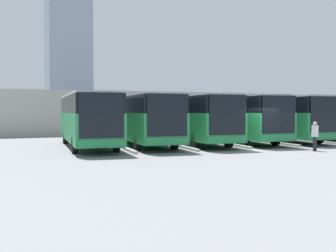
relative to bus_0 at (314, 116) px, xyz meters
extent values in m
plane|color=gray|center=(9.16, 5.37, -1.88)|extent=(600.00, 600.00, 0.00)
cube|color=#238447|center=(0.00, -0.02, -0.56)|extent=(3.60, 11.72, 1.74)
cube|color=black|center=(0.00, -0.02, 0.84)|extent=(3.55, 11.55, 1.07)
cube|color=silver|center=(0.00, -0.02, 1.44)|extent=(3.46, 11.26, 0.12)
cylinder|color=black|center=(1.45, 3.44, -1.40)|extent=(0.38, 0.98, 0.96)
cylinder|color=black|center=(-1.46, -3.48, -1.40)|extent=(0.38, 0.98, 0.96)
cylinder|color=black|center=(0.82, -3.68, -1.40)|extent=(0.38, 0.98, 0.96)
cube|color=#B2B2AD|center=(1.83, 1.71, -1.81)|extent=(0.87, 7.08, 0.15)
cube|color=#238447|center=(3.66, -0.05, -0.56)|extent=(3.60, 11.72, 1.74)
cube|color=black|center=(3.66, -0.05, 0.84)|extent=(3.55, 11.55, 1.07)
cube|color=black|center=(4.18, 5.71, 0.22)|extent=(2.27, 0.24, 2.31)
cube|color=#238447|center=(4.18, 5.71, -1.21)|extent=(2.45, 0.28, 0.40)
cube|color=silver|center=(3.66, -0.05, 1.44)|extent=(3.46, 11.26, 0.12)
cylinder|color=black|center=(2.85, 3.61, -1.40)|extent=(0.38, 0.98, 0.96)
cylinder|color=black|center=(5.12, 3.41, -1.40)|extent=(0.38, 0.98, 0.96)
cylinder|color=black|center=(2.21, -3.52, -1.40)|extent=(0.38, 0.98, 0.96)
cylinder|color=black|center=(4.48, -3.72, -1.40)|extent=(0.38, 0.98, 0.96)
cube|color=#B2B2AD|center=(5.50, 1.68, -1.81)|extent=(0.87, 7.08, 0.15)
cube|color=#238447|center=(7.33, -0.06, -0.56)|extent=(3.60, 11.72, 1.74)
cube|color=black|center=(7.33, -0.06, 0.84)|extent=(3.55, 11.55, 1.07)
cube|color=black|center=(7.84, 5.70, 0.22)|extent=(2.27, 0.24, 2.31)
cube|color=#238447|center=(7.85, 5.70, -1.21)|extent=(2.45, 0.28, 0.40)
cube|color=silver|center=(7.33, -0.06, 1.44)|extent=(3.46, 11.26, 0.12)
cylinder|color=black|center=(6.51, 3.60, -1.40)|extent=(0.38, 0.98, 0.96)
cylinder|color=black|center=(8.78, 3.40, -1.40)|extent=(0.38, 0.98, 0.96)
cylinder|color=black|center=(5.87, -3.53, -1.40)|extent=(0.38, 0.98, 0.96)
cylinder|color=black|center=(8.15, -3.73, -1.40)|extent=(0.38, 0.98, 0.96)
cube|color=#B2B2AD|center=(9.16, 1.67, -1.81)|extent=(0.87, 7.08, 0.15)
cube|color=#238447|center=(10.99, 0.06, -0.56)|extent=(3.60, 11.72, 1.74)
cube|color=black|center=(10.99, 0.06, 0.84)|extent=(3.55, 11.55, 1.07)
cube|color=black|center=(11.51, 5.82, 0.22)|extent=(2.27, 0.24, 2.31)
cube|color=#238447|center=(11.51, 5.82, -1.21)|extent=(2.45, 0.28, 0.40)
cube|color=silver|center=(10.99, 0.06, 1.44)|extent=(3.46, 11.26, 0.12)
cylinder|color=black|center=(10.18, 3.72, -1.40)|extent=(0.38, 0.98, 0.96)
cylinder|color=black|center=(12.45, 3.52, -1.40)|extent=(0.38, 0.98, 0.96)
cylinder|color=black|center=(9.54, -3.40, -1.40)|extent=(0.38, 0.98, 0.96)
cylinder|color=black|center=(11.81, -3.61, -1.40)|extent=(0.38, 0.98, 0.96)
cube|color=#B2B2AD|center=(12.83, 1.79, -1.81)|extent=(0.87, 7.08, 0.15)
cube|color=#238447|center=(14.66, -0.10, -0.56)|extent=(3.60, 11.72, 1.74)
cube|color=black|center=(14.66, -0.10, 0.84)|extent=(3.55, 11.55, 1.07)
cube|color=black|center=(15.17, 5.66, 0.22)|extent=(2.27, 0.24, 2.31)
cube|color=#238447|center=(15.18, 5.67, -1.21)|extent=(2.45, 0.28, 0.40)
cube|color=silver|center=(14.66, -0.10, 1.44)|extent=(3.46, 11.26, 0.12)
cylinder|color=black|center=(13.84, 3.57, -1.40)|extent=(0.38, 0.98, 0.96)
cylinder|color=black|center=(16.11, 3.36, -1.40)|extent=(0.38, 0.98, 0.96)
cylinder|color=black|center=(13.20, -3.56, -1.40)|extent=(0.38, 0.98, 0.96)
cylinder|color=black|center=(15.48, -3.76, -1.40)|extent=(0.38, 0.98, 0.96)
cube|color=#B2B2AD|center=(16.49, 1.63, -1.81)|extent=(0.87, 7.08, 0.15)
cube|color=#238447|center=(18.32, 0.12, -0.56)|extent=(3.60, 11.72, 1.74)
cube|color=black|center=(18.32, 0.12, 0.84)|extent=(3.55, 11.55, 1.07)
cube|color=black|center=(18.84, 5.88, 0.22)|extent=(2.27, 0.24, 2.31)
cube|color=#238447|center=(18.84, 5.88, -1.21)|extent=(2.45, 0.28, 0.40)
cube|color=silver|center=(18.32, 0.12, 1.44)|extent=(3.46, 11.26, 0.12)
cylinder|color=black|center=(17.51, 3.78, -1.40)|extent=(0.38, 0.98, 0.96)
cylinder|color=black|center=(19.78, 3.58, -1.40)|extent=(0.38, 0.98, 0.96)
cylinder|color=black|center=(16.87, -3.34, -1.40)|extent=(0.38, 0.98, 0.96)
cylinder|color=black|center=(19.14, -3.55, -1.40)|extent=(0.38, 0.98, 0.96)
cylinder|color=black|center=(6.80, 7.64, -1.47)|extent=(0.27, 0.27, 0.83)
cylinder|color=black|center=(6.64, 7.51, -1.47)|extent=(0.27, 0.27, 0.83)
cylinder|color=silver|center=(6.72, 7.57, -0.73)|extent=(0.53, 0.53, 0.66)
sphere|color=tan|center=(6.72, 7.57, -0.29)|extent=(0.22, 0.22, 0.22)
cube|color=#A8A399|center=(9.16, -18.37, 0.23)|extent=(31.09, 12.18, 4.22)
cube|color=silver|center=(9.16, -25.96, 2.09)|extent=(31.09, 3.00, 0.24)
cylinder|color=slate|center=(-1.72, -27.06, 0.10)|extent=(0.20, 0.20, 3.97)
cylinder|color=slate|center=(20.04, -27.06, 0.10)|extent=(0.20, 0.20, 3.97)
cube|color=#7F8EA3|center=(-7.14, -158.23, 32.02)|extent=(17.90, 17.90, 67.80)
camera|label=1|loc=(23.96, 26.61, 0.48)|focal=45.00mm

